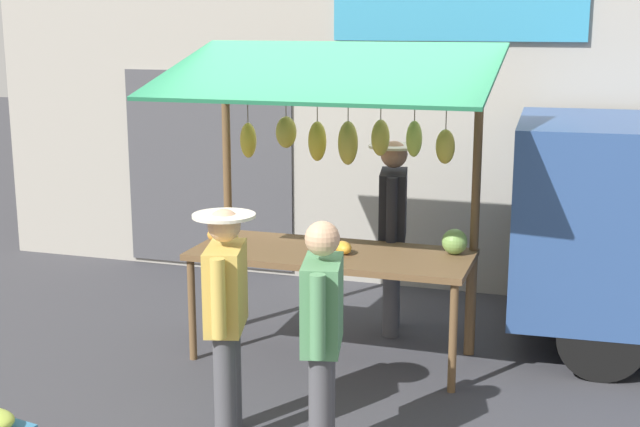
{
  "coord_description": "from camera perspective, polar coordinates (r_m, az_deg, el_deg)",
  "views": [
    {
      "loc": [
        -1.96,
        6.4,
        2.66
      ],
      "look_at": [
        0.0,
        0.3,
        1.25
      ],
      "focal_mm": 49.29,
      "sensor_mm": 36.0,
      "label": 1
    }
  ],
  "objects": [
    {
      "name": "shopper_in_grey_tee",
      "position": [
        5.6,
        -6.12,
        -6.11
      ],
      "size": [
        0.39,
        0.65,
        1.53
      ],
      "rotation": [
        0.0,
        0.0,
        -1.31
      ],
      "color": "#4C4C51",
      "rests_on": "ground"
    },
    {
      "name": "vendor_with_sunhat",
      "position": [
        7.52,
        4.75,
        -0.43
      ],
      "size": [
        0.43,
        0.7,
        1.67
      ],
      "rotation": [
        0.0,
        0.0,
        1.76
      ],
      "color": "#4C4C51",
      "rests_on": "ground"
    },
    {
      "name": "ground_plane",
      "position": [
        7.2,
        0.74,
        -9.26
      ],
      "size": [
        40.0,
        40.0,
        0.0
      ],
      "primitive_type": "plane",
      "color": "#38383D"
    },
    {
      "name": "market_stall",
      "position": [
        6.83,
        0.98,
        3.0
      ],
      "size": [
        2.5,
        1.46,
        2.5
      ],
      "color": "brown",
      "rests_on": "ground"
    },
    {
      "name": "street_backdrop",
      "position": [
        8.88,
        4.75,
        6.15
      ],
      "size": [
        9.0,
        0.3,
        3.4
      ],
      "color": "#9E998E",
      "rests_on": "ground"
    },
    {
      "name": "shopper_with_ponytail",
      "position": [
        5.27,
        0.15,
        -7.49
      ],
      "size": [
        0.31,
        0.65,
        1.53
      ],
      "rotation": [
        0.0,
        0.0,
        -1.35
      ],
      "color": "#4C4C51",
      "rests_on": "ground"
    }
  ]
}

